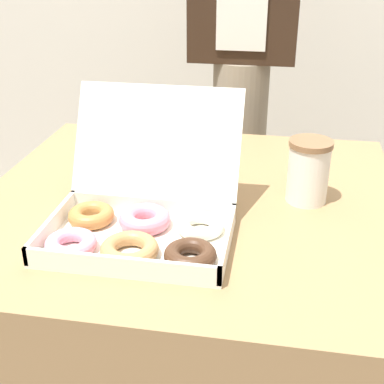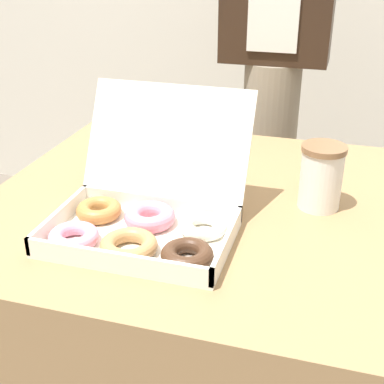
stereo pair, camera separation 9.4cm
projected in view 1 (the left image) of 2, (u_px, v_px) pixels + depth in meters
table at (189, 331)px, 1.35m from camera, size 0.93×0.88×0.75m
donut_box at (141, 219)px, 1.02m from camera, size 0.35×0.36×0.25m
coffee_cup at (308, 171)px, 1.14m from camera, size 0.09×0.09×0.14m
person_customer at (243, 34)px, 1.72m from camera, size 0.34×0.22×1.71m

